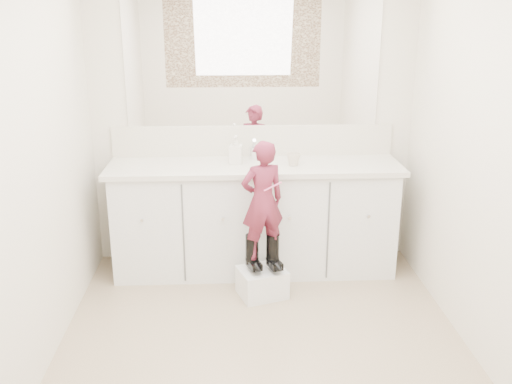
{
  "coord_description": "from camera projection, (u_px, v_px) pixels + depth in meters",
  "views": [
    {
      "loc": [
        -0.2,
        -3.06,
        2.06
      ],
      "look_at": [
        -0.0,
        0.88,
        0.77
      ],
      "focal_mm": 40.0,
      "sensor_mm": 36.0,
      "label": 1
    }
  ],
  "objects": [
    {
      "name": "wall_back",
      "position": [
        253.0,
        118.0,
        4.6
      ],
      "size": [
        2.6,
        0.0,
        2.6
      ],
      "primitive_type": "plane",
      "rotation": [
        1.57,
        0.0,
        0.0
      ],
      "color": "beige",
      "rests_on": "floor"
    },
    {
      "name": "dot_panel",
      "position": [
        298.0,
        157.0,
        1.63
      ],
      "size": [
        2.0,
        0.01,
        1.2
      ],
      "primitive_type": "cube",
      "color": "#472819",
      "rests_on": "wall_front"
    },
    {
      "name": "faucet",
      "position": [
        254.0,
        153.0,
        4.57
      ],
      "size": [
        0.08,
        0.08,
        0.1
      ],
      "primitive_type": "cylinder",
      "color": "silver",
      "rests_on": "countertop"
    },
    {
      "name": "boot_right",
      "position": [
        273.0,
        252.0,
        4.16
      ],
      "size": [
        0.15,
        0.21,
        0.28
      ],
      "primitive_type": null,
      "rotation": [
        0.0,
        0.0,
        0.32
      ],
      "color": "black",
      "rests_on": "step_stool"
    },
    {
      "name": "toothbrush",
      "position": [
        273.0,
        187.0,
        3.98
      ],
      "size": [
        0.13,
        0.05,
        0.06
      ],
      "primitive_type": "cylinder",
      "rotation": [
        0.0,
        1.22,
        0.32
      ],
      "color": "pink",
      "rests_on": "toddler"
    },
    {
      "name": "wall_right",
      "position": [
        492.0,
        165.0,
        3.24
      ],
      "size": [
        0.0,
        3.0,
        3.0
      ],
      "primitive_type": "plane",
      "rotation": [
        1.57,
        0.0,
        -1.57
      ],
      "color": "beige",
      "rests_on": "floor"
    },
    {
      "name": "floor",
      "position": [
        264.0,
        353.0,
        3.55
      ],
      "size": [
        3.0,
        3.0,
        0.0
      ],
      "primitive_type": "plane",
      "color": "#8C785B",
      "rests_on": "ground"
    },
    {
      "name": "wall_left",
      "position": [
        28.0,
        171.0,
        3.12
      ],
      "size": [
        0.0,
        3.0,
        3.0
      ],
      "primitive_type": "plane",
      "rotation": [
        1.57,
        0.0,
        1.57
      ],
      "color": "beige",
      "rests_on": "floor"
    },
    {
      "name": "toddler",
      "position": [
        262.0,
        201.0,
        4.03
      ],
      "size": [
        0.37,
        0.3,
        0.87
      ],
      "primitive_type": "imported",
      "rotation": [
        0.0,
        0.0,
        3.46
      ],
      "color": "#AD3557",
      "rests_on": "step_stool"
    },
    {
      "name": "cup",
      "position": [
        293.0,
        159.0,
        4.38
      ],
      "size": [
        0.11,
        0.11,
        0.1
      ],
      "primitive_type": "imported",
      "rotation": [
        0.0,
        0.0,
        -0.08
      ],
      "color": "beige",
      "rests_on": "countertop"
    },
    {
      "name": "boot_left",
      "position": [
        252.0,
        253.0,
        4.15
      ],
      "size": [
        0.15,
        0.21,
        0.28
      ],
      "primitive_type": null,
      "rotation": [
        0.0,
        0.0,
        0.32
      ],
      "color": "black",
      "rests_on": "step_stool"
    },
    {
      "name": "mirror",
      "position": [
        253.0,
        62.0,
        4.46
      ],
      "size": [
        2.0,
        0.02,
        1.0
      ],
      "primitive_type": "cube",
      "color": "white",
      "rests_on": "wall_back"
    },
    {
      "name": "step_stool",
      "position": [
        262.0,
        282.0,
        4.23
      ],
      "size": [
        0.4,
        0.37,
        0.21
      ],
      "primitive_type": "cube",
      "rotation": [
        0.0,
        0.0,
        0.32
      ],
      "color": "white",
      "rests_on": "floor"
    },
    {
      "name": "vanity_cabinet",
      "position": [
        255.0,
        219.0,
        4.58
      ],
      "size": [
        2.2,
        0.55,
        0.85
      ],
      "primitive_type": "cube",
      "color": "silver",
      "rests_on": "floor"
    },
    {
      "name": "wall_front",
      "position": [
        295.0,
        299.0,
        1.76
      ],
      "size": [
        2.6,
        0.0,
        2.6
      ],
      "primitive_type": "plane",
      "rotation": [
        -1.57,
        0.0,
        0.0
      ],
      "color": "beige",
      "rests_on": "floor"
    },
    {
      "name": "soap_bottle",
      "position": [
        236.0,
        150.0,
        4.42
      ],
      "size": [
        0.11,
        0.11,
        0.22
      ],
      "primitive_type": "imported",
      "rotation": [
        0.0,
        0.0,
        -0.16
      ],
      "color": "silver",
      "rests_on": "countertop"
    },
    {
      "name": "countertop",
      "position": [
        255.0,
        167.0,
        4.43
      ],
      "size": [
        2.28,
        0.58,
        0.04
      ],
      "primitive_type": "cube",
      "color": "beige",
      "rests_on": "vanity_cabinet"
    },
    {
      "name": "backsplash",
      "position": [
        253.0,
        141.0,
        4.65
      ],
      "size": [
        2.28,
        0.03,
        0.25
      ],
      "primitive_type": "cube",
      "color": "beige",
      "rests_on": "countertop"
    }
  ]
}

